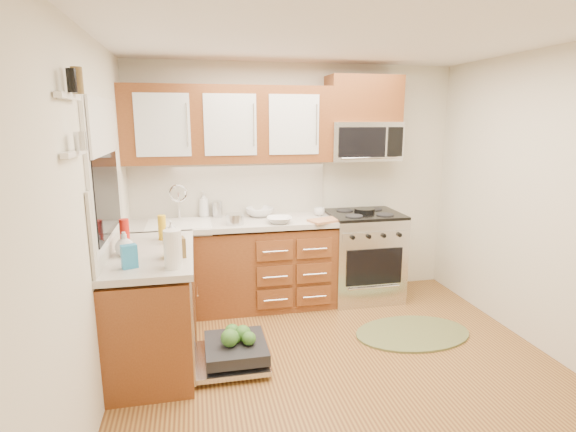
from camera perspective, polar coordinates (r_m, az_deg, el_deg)
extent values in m
plane|color=brown|center=(3.72, 7.30, -19.13)|extent=(3.50, 3.50, 0.00)
plane|color=white|center=(3.23, 8.59, 22.22)|extent=(3.50, 3.50, 0.00)
cube|color=beige|center=(4.91, 1.00, 4.26)|extent=(3.50, 0.04, 2.50)
cube|color=beige|center=(1.79, 27.53, -11.72)|extent=(3.50, 0.04, 2.50)
cube|color=beige|center=(3.14, -23.78, -1.39)|extent=(0.04, 3.50, 2.50)
cube|color=beige|center=(4.18, 31.12, 1.07)|extent=(0.04, 3.50, 2.50)
cube|color=#612E15|center=(4.70, -6.90, -6.54)|extent=(2.05, 0.60, 0.85)
cube|color=#612E15|center=(3.84, -16.66, -11.40)|extent=(0.60, 1.25, 0.85)
cube|color=beige|center=(4.56, -7.04, -0.92)|extent=(2.07, 0.64, 0.05)
cube|color=beige|center=(3.68, -16.96, -4.60)|extent=(0.64, 1.27, 0.05)
cube|color=beige|center=(4.79, -7.45, 3.48)|extent=(2.05, 0.02, 0.57)
cube|color=beige|center=(3.65, -21.88, -0.08)|extent=(0.02, 1.25, 0.57)
cube|color=#612E15|center=(4.90, 9.55, 14.45)|extent=(0.76, 0.35, 0.47)
cube|color=white|center=(3.55, -22.41, 10.49)|extent=(0.02, 0.96, 0.40)
cube|color=white|center=(2.72, -26.13, 13.50)|extent=(0.04, 0.40, 0.03)
cube|color=white|center=(2.72, -25.53, 7.20)|extent=(0.04, 0.40, 0.03)
cylinder|color=black|center=(4.89, 9.69, 0.72)|extent=(0.23, 0.23, 0.04)
cylinder|color=silver|center=(4.39, -6.78, -0.39)|extent=(0.20, 0.20, 0.11)
cube|color=#B57F53|center=(4.51, 4.72, -0.56)|extent=(0.36, 0.29, 0.02)
cylinder|color=silver|center=(4.74, -8.96, 0.86)|extent=(0.12, 0.12, 0.17)
cylinder|color=white|center=(3.19, -14.40, -4.09)|extent=(0.14, 0.14, 0.27)
cylinder|color=gold|center=(3.95, -15.70, -1.42)|extent=(0.08, 0.08, 0.21)
cylinder|color=red|center=(3.62, -20.00, -2.46)|extent=(0.07, 0.07, 0.27)
cube|color=brown|center=(3.43, -14.19, -3.93)|extent=(0.17, 0.13, 0.15)
cube|color=#2883BB|center=(3.28, -19.50, -4.87)|extent=(0.12, 0.09, 0.16)
imported|color=#999999|center=(4.43, -1.11, -0.51)|extent=(0.28, 0.28, 0.06)
imported|color=#999999|center=(4.74, -3.62, 0.50)|extent=(0.37, 0.37, 0.09)
imported|color=#999999|center=(4.77, 4.00, 0.56)|extent=(0.12, 0.12, 0.09)
imported|color=#999999|center=(4.75, -10.65, 1.46)|extent=(0.13, 0.13, 0.27)
imported|color=#999999|center=(3.84, -14.63, -1.95)|extent=(0.10, 0.10, 0.19)
imported|color=#999999|center=(3.59, -20.06, -3.34)|extent=(0.15, 0.15, 0.18)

